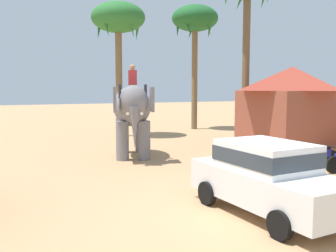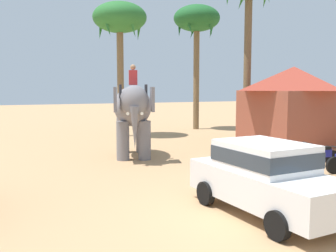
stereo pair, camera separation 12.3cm
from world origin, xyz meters
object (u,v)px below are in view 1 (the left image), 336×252
(elephant_with_mahout, at_px, (132,110))
(palm_tree_near_hut, at_px, (195,22))
(roadside_hut, at_px, (291,104))
(palm_tree_behind_elephant, at_px, (118,21))
(car_sedan_foreground, at_px, (267,175))
(motorcycle_end_of_row, at_px, (318,154))

(elephant_with_mahout, distance_m, palm_tree_near_hut, 12.61)
(elephant_with_mahout, xyz_separation_m, roadside_hut, (8.49, -0.04, 0.13))
(roadside_hut, bearing_deg, palm_tree_behind_elephant, 135.09)
(roadside_hut, bearing_deg, elephant_with_mahout, 179.74)
(car_sedan_foreground, distance_m, elephant_with_mahout, 8.34)
(car_sedan_foreground, distance_m, palm_tree_behind_elephant, 16.36)
(motorcycle_end_of_row, relative_size, palm_tree_near_hut, 0.21)
(palm_tree_near_hut, height_order, roadside_hut, palm_tree_near_hut)
(elephant_with_mahout, xyz_separation_m, palm_tree_near_hut, (7.41, 8.63, 5.44))
(motorcycle_end_of_row, bearing_deg, elephant_with_mahout, 141.31)
(car_sedan_foreground, xyz_separation_m, elephant_with_mahout, (-0.61, 8.25, 1.06))
(palm_tree_behind_elephant, height_order, palm_tree_near_hut, palm_tree_near_hut)
(palm_tree_behind_elephant, xyz_separation_m, roadside_hut, (7.04, -7.02, -4.73))
(palm_tree_behind_elephant, relative_size, roadside_hut, 1.48)
(motorcycle_end_of_row, xyz_separation_m, roadside_hut, (2.71, 4.59, 1.66))
(elephant_with_mahout, relative_size, motorcycle_end_of_row, 2.23)
(car_sedan_foreground, bearing_deg, palm_tree_behind_elephant, 86.85)
(car_sedan_foreground, xyz_separation_m, palm_tree_behind_elephant, (0.84, 15.23, 5.92))
(elephant_with_mahout, relative_size, roadside_hut, 0.75)
(elephant_with_mahout, xyz_separation_m, motorcycle_end_of_row, (5.78, -4.63, -1.53))
(palm_tree_behind_elephant, bearing_deg, elephant_with_mahout, -101.74)
(roadside_hut, bearing_deg, palm_tree_near_hut, 97.11)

